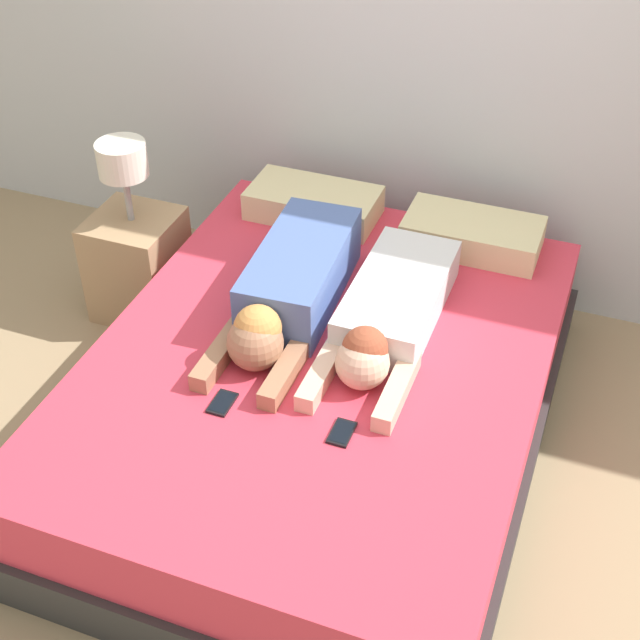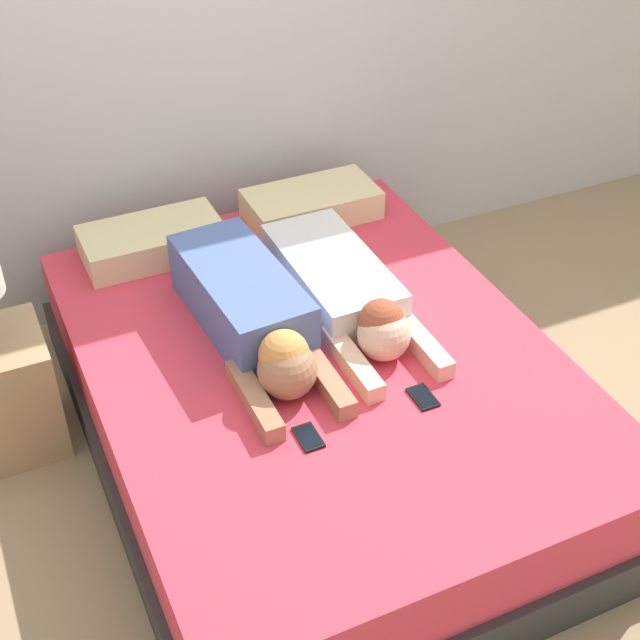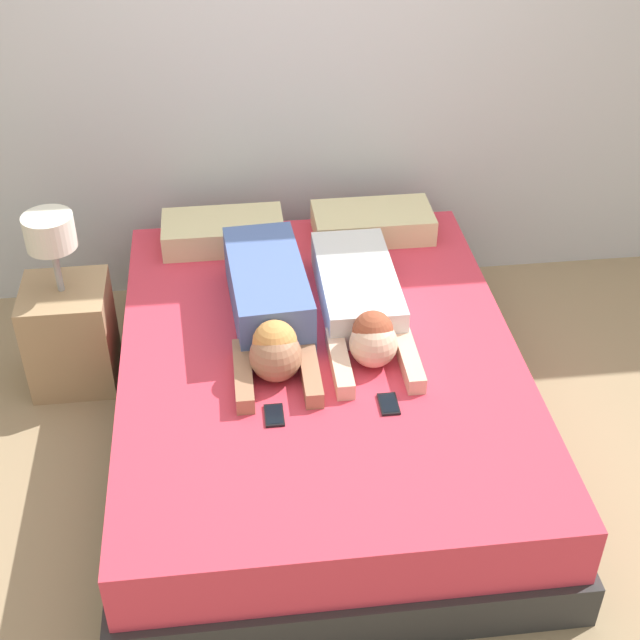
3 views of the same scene
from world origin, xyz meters
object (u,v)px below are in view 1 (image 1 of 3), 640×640
object	(u,v)px
pillow_head_right	(472,234)
cell_phone_right	(342,433)
pillow_head_left	(314,203)
bed	(320,397)
cell_phone_left	(222,403)
nightstand	(137,256)
person_left	(290,290)
person_right	(388,315)

from	to	relation	value
pillow_head_right	cell_phone_right	xyz separation A→B (m)	(-0.15, -1.26, -0.06)
pillow_head_left	pillow_head_right	distance (m)	0.73
pillow_head_right	pillow_head_left	bearing A→B (deg)	180.00
bed	cell_phone_right	size ratio (longest dim) A/B	18.14
pillow_head_right	cell_phone_left	xyz separation A→B (m)	(-0.58, -1.27, -0.06)
bed	cell_phone_left	xyz separation A→B (m)	(-0.22, -0.38, 0.24)
pillow_head_right	cell_phone_left	bearing A→B (deg)	-114.69
cell_phone_right	pillow_head_left	bearing A→B (deg)	114.90
cell_phone_left	nightstand	size ratio (longest dim) A/B	0.14
pillow_head_left	cell_phone_right	world-z (taller)	pillow_head_left
bed	pillow_head_right	world-z (taller)	pillow_head_right
person_left	cell_phone_right	distance (m)	0.69
person_right	nightstand	world-z (taller)	nightstand
person_left	nightstand	xyz separation A→B (m)	(-0.90, 0.34, -0.28)
person_right	cell_phone_right	world-z (taller)	person_right
bed	pillow_head_right	xyz separation A→B (m)	(0.37, 0.89, 0.30)
cell_phone_right	person_left	bearing A→B (deg)	126.88
person_left	nightstand	size ratio (longest dim) A/B	1.16
bed	nightstand	bearing A→B (deg)	154.98
person_right	pillow_head_right	bearing A→B (deg)	76.63
bed	nightstand	size ratio (longest dim) A/B	2.53
pillow_head_left	cell_phone_right	bearing A→B (deg)	-65.10
bed	person_right	distance (m)	0.42
person_left	cell_phone_right	bearing A→B (deg)	-53.12
pillow_head_left	pillow_head_right	bearing A→B (deg)	0.00
person_left	nightstand	world-z (taller)	nightstand
person_right	nightstand	size ratio (longest dim) A/B	1.14
pillow_head_left	nightstand	size ratio (longest dim) A/B	0.67
bed	nightstand	distance (m)	1.21
cell_phone_left	nightstand	xyz separation A→B (m)	(-0.88, 0.89, -0.17)
person_left	cell_phone_left	distance (m)	0.57
pillow_head_right	nightstand	size ratio (longest dim) A/B	0.67
person_left	person_right	xyz separation A→B (m)	(0.39, 0.02, -0.03)
pillow_head_left	pillow_head_right	xyz separation A→B (m)	(0.73, 0.00, 0.00)
person_right	cell_phone_left	bearing A→B (deg)	-126.04
bed	cell_phone_left	world-z (taller)	cell_phone_left
person_left	cell_phone_right	world-z (taller)	person_left
pillow_head_left	nightstand	xyz separation A→B (m)	(-0.73, -0.38, -0.23)
cell_phone_right	nightstand	world-z (taller)	nightstand
person_right	nightstand	distance (m)	1.36
person_right	bed	bearing A→B (deg)	-136.17
bed	person_right	bearing A→B (deg)	43.83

